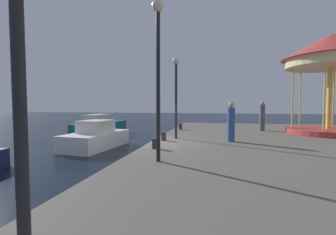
{
  "coord_description": "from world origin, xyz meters",
  "views": [
    {
      "loc": [
        2.85,
        -10.04,
        2.47
      ],
      "look_at": [
        -0.27,
        5.25,
        1.62
      ],
      "focal_mm": 24.41,
      "sensor_mm": 36.0,
      "label": 1
    }
  ],
  "objects": [
    {
      "name": "bollard_north",
      "position": [
        0.56,
        5.39,
        1.0
      ],
      "size": [
        0.24,
        0.24,
        0.4
      ],
      "primitive_type": "cylinder",
      "color": "#2D2D33",
      "rests_on": "quay_dock"
    },
    {
      "name": "ground_plane",
      "position": [
        0.0,
        0.0,
        0.0
      ],
      "size": [
        120.0,
        120.0,
        0.0
      ],
      "primitive_type": "plane",
      "color": "black"
    },
    {
      "name": "carousel",
      "position": [
        9.34,
        4.75,
        5.11
      ],
      "size": [
        5.21,
        5.21,
        5.74
      ],
      "color": "#B23333",
      "rests_on": "quay_dock"
    },
    {
      "name": "quay_dock",
      "position": [
        6.85,
        0.0,
        0.4
      ],
      "size": [
        13.69,
        23.5,
        0.8
      ],
      "primitive_type": "cube",
      "color": "#5B564F",
      "rests_on": "ground"
    },
    {
      "name": "lamp_post_far_end",
      "position": [
        0.97,
        1.18,
        3.58
      ],
      "size": [
        0.36,
        0.36,
        4.04
      ],
      "color": "black",
      "rests_on": "quay_dock"
    },
    {
      "name": "motorboat_white",
      "position": [
        -3.85,
        1.96,
        0.61
      ],
      "size": [
        2.46,
        4.42,
        1.6
      ],
      "color": "white",
      "rests_on": "ground"
    },
    {
      "name": "lamp_post_mid_promenade",
      "position": [
        1.22,
        -3.53,
        3.97
      ],
      "size": [
        0.36,
        0.36,
        4.7
      ],
      "color": "black",
      "rests_on": "quay_dock"
    },
    {
      "name": "person_far_corner",
      "position": [
        3.6,
        0.76,
        1.65
      ],
      "size": [
        0.34,
        0.34,
        1.8
      ],
      "color": "#2D4C8C",
      "rests_on": "quay_dock"
    },
    {
      "name": "person_by_the_water",
      "position": [
        5.91,
        5.82,
        1.72
      ],
      "size": [
        0.34,
        0.34,
        1.95
      ],
      "color": "#514C56",
      "rests_on": "quay_dock"
    },
    {
      "name": "bollard_center",
      "position": [
        0.61,
        -1.61,
        1.0
      ],
      "size": [
        0.24,
        0.24,
        0.4
      ],
      "primitive_type": "cylinder",
      "color": "#2D2D33",
      "rests_on": "quay_dock"
    },
    {
      "name": "bollard_south",
      "position": [
        0.5,
        0.42,
        1.0
      ],
      "size": [
        0.24,
        0.24,
        0.4
      ],
      "primitive_type": "cylinder",
      "color": "#2D2D33",
      "rests_on": "quay_dock"
    },
    {
      "name": "motorboat_teal",
      "position": [
        -6.52,
        7.45,
        0.66
      ],
      "size": [
        2.39,
        5.77,
        1.71
      ],
      "color": "#19606B",
      "rests_on": "ground"
    }
  ]
}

